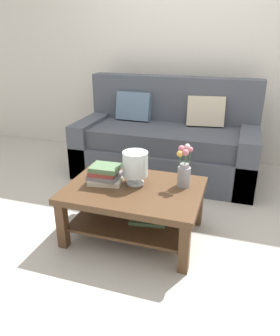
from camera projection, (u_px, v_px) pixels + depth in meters
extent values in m
plane|color=#B7B2A8|center=(150.00, 215.00, 2.90)|extent=(10.00, 10.00, 0.00)
cube|color=beige|center=(190.00, 47.00, 3.82)|extent=(6.40, 0.12, 2.70)
cube|color=#474C56|center=(165.00, 160.00, 3.65)|extent=(1.95, 0.90, 0.36)
cube|color=#40444E|center=(165.00, 137.00, 3.51)|extent=(1.71, 0.74, 0.20)
cube|color=#474C56|center=(173.00, 107.00, 3.75)|extent=(1.95, 0.20, 0.70)
cube|color=#474C56|center=(94.00, 142.00, 3.85)|extent=(0.20, 0.90, 0.60)
cube|color=#474C56|center=(247.00, 159.00, 3.35)|extent=(0.20, 0.90, 0.60)
cube|color=slate|center=(134.00, 106.00, 3.75)|extent=(0.40, 0.19, 0.34)
cube|color=beige|center=(206.00, 111.00, 3.51)|extent=(0.42, 0.24, 0.34)
cube|color=#4C331E|center=(134.00, 190.00, 2.47)|extent=(1.03, 0.74, 0.05)
cube|color=#4C331E|center=(62.00, 225.00, 2.41)|extent=(0.07, 0.07, 0.37)
cube|color=#4C331E|center=(184.00, 248.00, 2.15)|extent=(0.07, 0.07, 0.37)
cube|color=#4C331E|center=(98.00, 189.00, 2.96)|extent=(0.07, 0.07, 0.37)
cube|color=#4C331E|center=(198.00, 204.00, 2.69)|extent=(0.07, 0.07, 0.37)
cube|color=#4C331E|center=(134.00, 219.00, 2.57)|extent=(0.91, 0.62, 0.02)
cube|color=#51704C|center=(148.00, 219.00, 2.53)|extent=(0.31, 0.24, 0.03)
cube|color=beige|center=(106.00, 180.00, 2.53)|extent=(0.28, 0.24, 0.04)
cube|color=slate|center=(105.00, 175.00, 2.52)|extent=(0.24, 0.21, 0.04)
cube|color=#993833|center=(104.00, 171.00, 2.52)|extent=(0.23, 0.23, 0.03)
cube|color=#51704C|center=(105.00, 168.00, 2.48)|extent=(0.22, 0.19, 0.04)
cylinder|color=silver|center=(135.00, 183.00, 2.52)|extent=(0.14, 0.14, 0.02)
cylinder|color=silver|center=(135.00, 178.00, 2.50)|extent=(0.04, 0.04, 0.06)
cylinder|color=silver|center=(135.00, 164.00, 2.45)|extent=(0.20, 0.20, 0.19)
sphere|color=slate|center=(132.00, 168.00, 2.48)|extent=(0.06, 0.06, 0.06)
sphere|color=tan|center=(140.00, 168.00, 2.47)|extent=(0.05, 0.05, 0.05)
cylinder|color=gray|center=(184.00, 177.00, 2.45)|extent=(0.10, 0.10, 0.15)
cylinder|color=gray|center=(184.00, 166.00, 2.41)|extent=(0.07, 0.07, 0.03)
cylinder|color=#426638|center=(190.00, 157.00, 2.38)|extent=(0.01, 0.01, 0.10)
sphere|color=#C66B7A|center=(191.00, 149.00, 2.36)|extent=(0.04, 0.04, 0.04)
cylinder|color=#426638|center=(187.00, 155.00, 2.41)|extent=(0.01, 0.01, 0.12)
sphere|color=silver|center=(187.00, 146.00, 2.38)|extent=(0.04, 0.04, 0.04)
cylinder|color=#426638|center=(181.00, 157.00, 2.41)|extent=(0.01, 0.01, 0.10)
sphere|color=#C66B7A|center=(182.00, 149.00, 2.39)|extent=(0.05, 0.05, 0.05)
cylinder|color=#426638|center=(180.00, 160.00, 2.39)|extent=(0.01, 0.01, 0.07)
sphere|color=gold|center=(180.00, 154.00, 2.37)|extent=(0.05, 0.05, 0.05)
cylinder|color=#426638|center=(185.00, 160.00, 2.37)|extent=(0.01, 0.01, 0.08)
sphere|color=#C66B7A|center=(186.00, 152.00, 2.35)|extent=(0.05, 0.05, 0.05)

